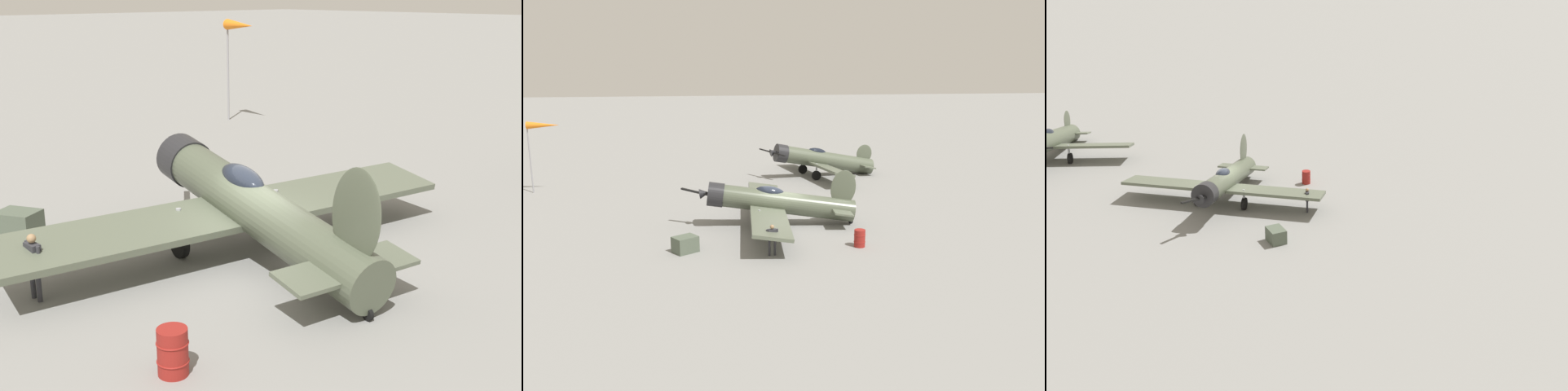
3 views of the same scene
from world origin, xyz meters
TOP-DOWN VIEW (x-y plane):
  - ground_plane at (0.00, 0.00)m, footprint 400.00×400.00m
  - airplane_foreground at (-0.50, 0.07)m, footprint 10.28×13.08m
  - airplane_mid_apron at (6.68, 14.72)m, footprint 10.40×12.42m
  - ground_crew_mechanic at (-1.80, -5.27)m, footprint 0.61×0.23m
  - equipment_crate at (-5.96, -3.78)m, footprint 1.42×1.32m
  - fuel_drum at (2.91, -4.89)m, footprint 0.61×0.61m
  - windsock_mast at (-15.43, 12.82)m, footprint 2.39×0.88m

SIDE VIEW (x-z plane):
  - ground_plane at x=0.00m, z-range 0.00..0.00m
  - equipment_crate at x=-5.96m, z-range 0.00..0.82m
  - fuel_drum at x=2.91m, z-range 0.00..0.91m
  - ground_crew_mechanic at x=-1.80m, z-range 0.17..1.75m
  - airplane_foreground at x=-0.50m, z-range -0.29..3.07m
  - airplane_mid_apron at x=6.68m, z-range -0.15..3.03m
  - windsock_mast at x=-15.43m, z-range 2.24..7.61m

